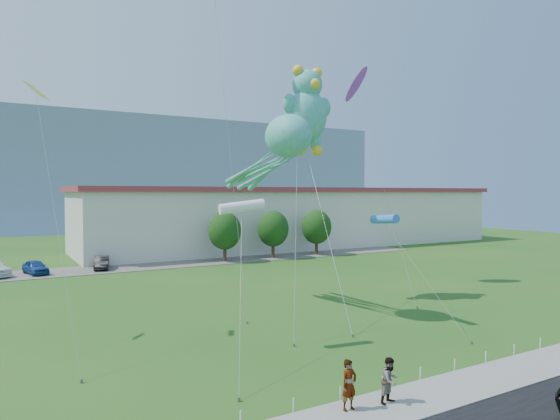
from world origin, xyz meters
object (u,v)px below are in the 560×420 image
at_px(warehouse, 300,217).
at_px(parked_car_black, 102,263).
at_px(pedestrian_right, 390,380).
at_px(teddy_bear_kite, 307,109).
at_px(parked_car_blue, 35,267).
at_px(pedestrian_left, 349,385).
at_px(octopus_kite, 277,151).

distance_m(warehouse, parked_car_black, 30.22).
height_order(pedestrian_right, teddy_bear_kite, teddy_bear_kite).
bearing_deg(warehouse, parked_car_black, -162.48).
relative_size(parked_car_blue, parked_car_black, 0.98).
distance_m(pedestrian_left, octopus_kite, 16.69).
xyz_separation_m(pedestrian_right, teddy_bear_kite, (7.01, 16.05, 12.43)).
height_order(pedestrian_left, octopus_kite, octopus_kite).
bearing_deg(teddy_bear_kite, pedestrian_right, -113.58).
relative_size(warehouse, pedestrian_right, 37.84).
bearing_deg(octopus_kite, teddy_bear_kite, 33.71).
xyz_separation_m(pedestrian_left, octopus_kite, (4.71, 13.17, 9.11)).
xyz_separation_m(pedestrian_left, teddy_bear_kite, (8.61, 15.77, 12.37)).
xyz_separation_m(pedestrian_left, pedestrian_right, (1.60, -0.28, -0.06)).
distance_m(warehouse, pedestrian_left, 53.85).
relative_size(pedestrian_right, teddy_bear_kite, 0.10).
relative_size(pedestrian_right, parked_car_blue, 0.43).
xyz_separation_m(parked_car_blue, parked_car_black, (5.81, 0.05, -0.01)).
distance_m(pedestrian_left, parked_car_blue, 37.84).
relative_size(pedestrian_left, pedestrian_right, 1.07).
bearing_deg(parked_car_black, pedestrian_right, -73.08).
relative_size(warehouse, teddy_bear_kite, 3.76).
bearing_deg(pedestrian_left, pedestrian_right, -15.70).
bearing_deg(parked_car_black, parked_car_blue, -166.94).
relative_size(warehouse, octopus_kite, 5.03).
bearing_deg(parked_car_black, octopus_kite, -63.50).
relative_size(warehouse, pedestrian_left, 35.30).
bearing_deg(teddy_bear_kite, warehouse, 58.41).
bearing_deg(octopus_kite, pedestrian_left, -109.68).
distance_m(parked_car_blue, octopus_kite, 28.34).
xyz_separation_m(parked_car_blue, octopus_kite, (11.78, -24.01, 9.38)).
bearing_deg(parked_car_blue, pedestrian_right, -90.69).
bearing_deg(teddy_bear_kite, octopus_kite, -146.29).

